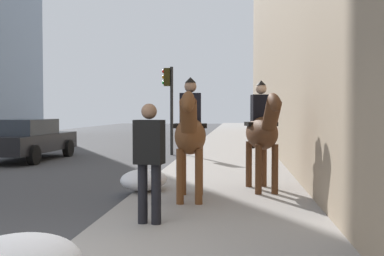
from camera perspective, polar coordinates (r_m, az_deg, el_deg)
The scene contains 6 objects.
mounted_horse_near at distance 8.28m, azimuth -0.23°, elevation -0.65°, with size 2.15×0.66×2.21m.
mounted_horse_far at distance 9.36m, azimuth 8.63°, elevation -0.32°, with size 2.14×0.82×2.22m.
pedestrian_greeting at distance 6.58m, azimuth -5.26°, elevation -3.31°, with size 0.31×0.43×1.70m.
car_near_lane at distance 17.18m, azimuth -19.73°, elevation -1.27°, with size 4.62×2.19×1.44m.
traffic_light_near_curb at distance 18.21m, azimuth -2.80°, elevation 4.00°, with size 0.20×0.44×3.45m.
snow_pile_far at distance 9.49m, azimuth -5.95°, elevation -6.33°, with size 1.20×0.92×0.42m, color white.
Camera 1 is at (-4.61, -2.05, 1.71)m, focal length 43.48 mm.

